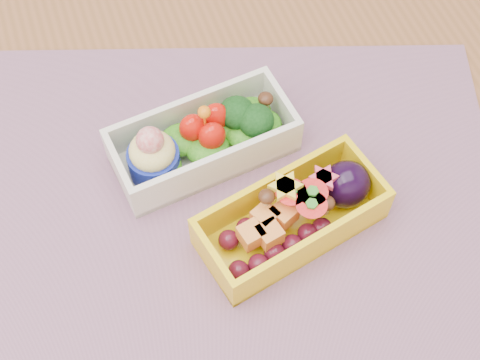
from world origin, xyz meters
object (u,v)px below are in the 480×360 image
object	(u,v)px
bento_white	(202,140)
bento_yellow	(295,215)
placemat	(235,205)
table	(224,225)

from	to	relation	value
bento_white	bento_yellow	world-z (taller)	bento_white
placemat	bento_yellow	world-z (taller)	bento_yellow
table	bento_white	distance (m)	0.13
table	bento_yellow	world-z (taller)	bento_yellow
bento_white	placemat	bearing A→B (deg)	-87.47
table	bento_white	world-z (taller)	bento_white
table	bento_white	xyz separation A→B (m)	(-0.01, 0.04, 0.13)
bento_yellow	bento_white	bearing A→B (deg)	104.70
bento_yellow	placemat	bearing A→B (deg)	124.32
placemat	bento_white	size ratio (longest dim) A/B	2.77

